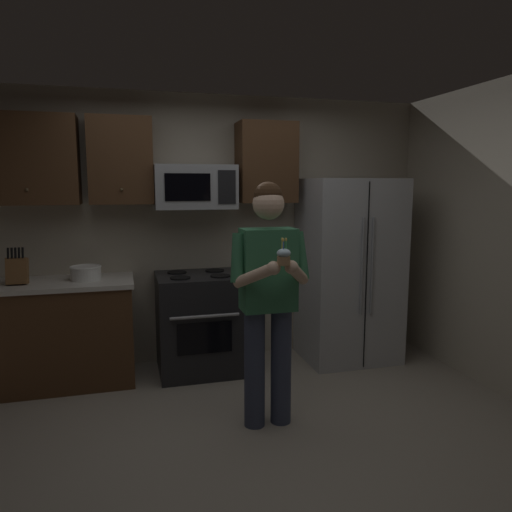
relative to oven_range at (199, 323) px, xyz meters
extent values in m
plane|color=#9E9384|center=(0.15, -1.36, -0.46)|extent=(6.00, 6.00, 0.00)
cube|color=#B7AD99|center=(0.15, 0.39, 0.84)|extent=(4.40, 0.10, 2.60)
cube|color=#B7AD99|center=(2.40, -1.06, 0.84)|extent=(0.10, 4.40, 2.60)
cube|color=black|center=(0.00, 0.00, 0.00)|extent=(0.76, 0.66, 0.92)
cube|color=black|center=(0.00, -0.33, -0.04)|extent=(0.48, 0.01, 0.28)
cylinder|color=#99999E|center=(0.00, -0.36, 0.16)|extent=(0.60, 0.03, 0.03)
cylinder|color=black|center=(-0.18, -0.14, 0.46)|extent=(0.18, 0.18, 0.01)
cylinder|color=black|center=(0.18, -0.14, 0.46)|extent=(0.18, 0.18, 0.01)
cylinder|color=black|center=(-0.18, 0.14, 0.46)|extent=(0.18, 0.18, 0.01)
cylinder|color=black|center=(0.18, 0.14, 0.46)|extent=(0.18, 0.18, 0.01)
cube|color=#9EA0A5|center=(0.00, 0.12, 1.26)|extent=(0.74, 0.40, 0.40)
cube|color=black|center=(-0.09, -0.08, 1.26)|extent=(0.40, 0.01, 0.24)
cube|color=black|center=(0.26, -0.08, 1.26)|extent=(0.16, 0.01, 0.30)
cube|color=#B7BABF|center=(1.50, -0.04, 0.44)|extent=(0.90, 0.72, 1.80)
cylinder|color=gray|center=(1.45, -0.41, 0.54)|extent=(0.02, 0.02, 0.90)
cylinder|color=gray|center=(1.55, -0.41, 0.54)|extent=(0.02, 0.02, 0.90)
cube|color=black|center=(1.50, -0.40, 0.44)|extent=(0.01, 0.01, 1.74)
cube|color=#4C301C|center=(-1.40, 0.17, 1.49)|extent=(0.80, 0.34, 0.76)
sphere|color=brown|center=(-1.40, -0.01, 1.24)|extent=(0.03, 0.03, 0.03)
cube|color=#4C301C|center=(-0.65, 0.17, 1.49)|extent=(0.55, 0.34, 0.76)
sphere|color=brown|center=(-0.65, -0.01, 1.24)|extent=(0.03, 0.03, 0.03)
cube|color=#4C301C|center=(0.70, 0.17, 1.49)|extent=(0.55, 0.34, 0.76)
sphere|color=brown|center=(0.70, -0.01, 1.24)|extent=(0.03, 0.03, 0.03)
cube|color=#4C301C|center=(-1.30, 0.02, -0.02)|extent=(1.40, 0.62, 0.88)
cube|color=beige|center=(-1.30, 0.02, 0.44)|extent=(1.44, 0.66, 0.04)
cube|color=brown|center=(-1.51, -0.03, 0.57)|extent=(0.16, 0.15, 0.24)
cylinder|color=black|center=(-1.57, -0.05, 0.72)|extent=(0.02, 0.04, 0.09)
cylinder|color=black|center=(-1.54, -0.05, 0.72)|extent=(0.02, 0.04, 0.09)
cylinder|color=black|center=(-1.51, -0.05, 0.72)|extent=(0.02, 0.04, 0.09)
cylinder|color=black|center=(-1.49, -0.05, 0.72)|extent=(0.02, 0.04, 0.09)
cylinder|color=black|center=(-1.46, -0.05, 0.72)|extent=(0.02, 0.04, 0.09)
cylinder|color=white|center=(-0.98, 0.01, 0.52)|extent=(0.26, 0.26, 0.11)
torus|color=white|center=(-0.98, 0.01, 0.57)|extent=(0.27, 0.27, 0.02)
cylinder|color=#383F59|center=(0.23, -1.15, -0.03)|extent=(0.15, 0.15, 0.86)
cylinder|color=#383F59|center=(0.43, -1.15, -0.03)|extent=(0.15, 0.15, 0.86)
cube|color=#33724C|center=(0.33, -1.15, 0.69)|extent=(0.38, 0.22, 0.58)
sphere|color=beige|center=(0.33, -1.15, 1.15)|extent=(0.22, 0.22, 0.22)
sphere|color=#382314|center=(0.33, -1.14, 1.20)|extent=(0.20, 0.20, 0.20)
cylinder|color=#33724C|center=(0.10, -1.18, 0.78)|extent=(0.15, 0.18, 0.35)
cylinder|color=beige|center=(0.18, -1.34, 0.69)|extent=(0.26, 0.33, 0.21)
sphere|color=beige|center=(0.27, -1.47, 0.76)|extent=(0.09, 0.09, 0.09)
cylinder|color=#33724C|center=(0.55, -1.18, 0.78)|extent=(0.15, 0.18, 0.35)
cylinder|color=beige|center=(0.48, -1.34, 0.69)|extent=(0.26, 0.33, 0.21)
sphere|color=beige|center=(0.39, -1.47, 0.76)|extent=(0.09, 0.09, 0.09)
cylinder|color=#A87F56|center=(0.33, -1.49, 0.80)|extent=(0.08, 0.08, 0.06)
ellipsoid|color=silver|center=(0.33, -1.49, 0.85)|extent=(0.09, 0.09, 0.06)
cylinder|color=#4CBF66|center=(0.34, -1.49, 0.90)|extent=(0.01, 0.01, 0.06)
ellipsoid|color=#FFD159|center=(0.34, -1.49, 0.94)|extent=(0.01, 0.01, 0.02)
cylinder|color=#F2D84C|center=(0.32, -1.48, 0.90)|extent=(0.01, 0.01, 0.06)
ellipsoid|color=#FFD159|center=(0.32, -1.48, 0.94)|extent=(0.01, 0.01, 0.02)
cylinder|color=#4C7FE5|center=(0.32, -1.51, 0.90)|extent=(0.01, 0.01, 0.06)
ellipsoid|color=#FFD159|center=(0.32, -1.51, 0.94)|extent=(0.01, 0.01, 0.02)
camera|label=1|loc=(-0.63, -4.34, 1.28)|focal=33.73mm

